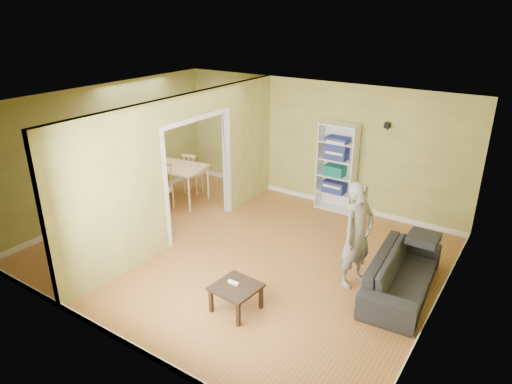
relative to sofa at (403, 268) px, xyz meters
The scene contains 16 objects.
room_shell 2.87m from the sofa, behind, with size 6.50×6.50×6.50m.
partition 4.02m from the sofa, behind, with size 0.22×5.50×2.60m, color #BAB95B, non-canonical shape.
wall_speaker 3.02m from the sofa, 117.35° to the left, with size 0.10×0.10×0.10m, color black.
sofa is the anchor object (origin of this frame).
person 0.91m from the sofa, 164.80° to the right, with size 0.55×0.71×1.94m, color slate.
bookshelf 3.11m from the sofa, 133.19° to the left, with size 0.77×0.34×1.84m.
paper_box_navy_a 3.04m from the sofa, 134.08° to the left, with size 0.46×0.30×0.24m, color navy.
paper_box_teal 3.09m from the sofa, 134.38° to the left, with size 0.41×0.27×0.21m, color #13776E.
paper_box_navy_b 3.15m from the sofa, 134.11° to the left, with size 0.43×0.28×0.22m, color navy.
paper_box_navy_c 3.22m from the sofa, 134.06° to the left, with size 0.46×0.30×0.23m, color navy.
coffee_table 2.49m from the sofa, 135.63° to the right, with size 0.59×0.59×0.40m.
game_controller 2.52m from the sofa, 137.08° to the right, with size 0.17×0.04×0.03m, color white.
dining_table 5.22m from the sofa, behind, with size 1.28×0.86×0.80m.
chair_left 6.02m from the sofa, behind, with size 0.48×0.48×1.05m, color tan, non-canonical shape.
chair_near 5.07m from the sofa, behind, with size 0.46×0.46×1.00m, color tan, non-canonical shape.
chair_far 5.34m from the sofa, 166.16° to the left, with size 0.44×0.44×0.95m, color tan, non-canonical shape.
Camera 1 is at (4.11, -5.65, 3.99)m, focal length 32.00 mm.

